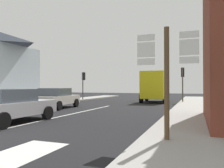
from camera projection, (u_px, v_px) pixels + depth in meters
name	position (u px, v px, depth m)	size (l,w,h in m)	color
ground_plane	(99.00, 108.00, 16.67)	(80.00, 80.00, 0.00)	black
sidewalk_right	(192.00, 114.00, 12.54)	(2.64, 44.00, 0.14)	#9E9B96
sidewalk_left	(9.00, 107.00, 17.05)	(2.64, 44.00, 0.14)	#9E9B96
lane_centre_stripe	(71.00, 114.00, 12.92)	(0.16, 12.00, 0.01)	silver
lane_turn_arrow	(23.00, 153.00, 5.36)	(1.20, 2.20, 0.01)	silver
sedan_near	(11.00, 105.00, 9.85)	(1.97, 4.20, 1.47)	#B7BABF
sedan_far	(57.00, 98.00, 16.53)	(2.22, 4.32, 1.47)	beige
delivery_truck	(155.00, 86.00, 23.07)	(2.68, 5.09, 3.05)	yellow
route_sign_post	(167.00, 74.00, 6.20)	(1.66, 0.14, 3.20)	brown
traffic_light_far_left	(83.00, 80.00, 26.19)	(0.30, 0.49, 3.24)	#47474C
traffic_light_far_right	(183.00, 77.00, 22.07)	(0.30, 0.49, 3.43)	#47474C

